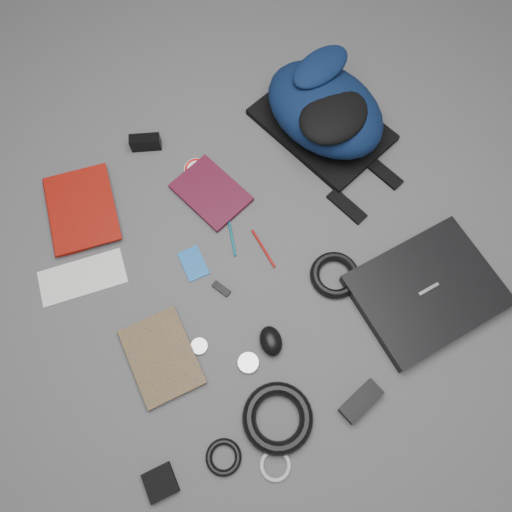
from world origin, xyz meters
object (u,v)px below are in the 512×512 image
textbook_red (49,218)px  power_brick (361,401)px  laptop (427,291)px  backpack (325,109)px  comic_book (132,371)px  compact_camera (145,142)px  pouch (160,483)px  mouse (271,341)px  dvd_case (211,193)px

textbook_red → power_brick: (0.54, -0.88, 0.00)m
laptop → power_brick: size_ratio=3.26×
backpack → comic_book: size_ratio=1.94×
textbook_red → compact_camera: compact_camera is taller
power_brick → pouch: bearing=159.1°
mouse → laptop: bearing=3.5°
comic_book → laptop: bearing=-10.6°
comic_book → backpack: bearing=29.5°
comic_book → power_brick: power_brick is taller
comic_book → mouse: mouse is taller
compact_camera → power_brick: size_ratio=0.79×
mouse → comic_book: bearing=177.4°
textbook_red → dvd_case: (0.46, -0.15, -0.01)m
backpack → dvd_case: 0.43m
compact_camera → comic_book: bearing=-93.4°
textbook_red → dvd_case: textbook_red is taller
mouse → power_brick: mouse is taller
textbook_red → comic_book: (0.04, -0.53, -0.01)m
power_brick → mouse: bearing=104.5°
backpack → power_brick: backpack is taller
comic_book → pouch: (-0.05, -0.28, 0.00)m
compact_camera → pouch: compact_camera is taller
backpack → pouch: size_ratio=6.03×
pouch → backpack: bearing=38.9°
laptop → comic_book: 0.83m
laptop → pouch: laptop is taller
laptop → mouse: 0.46m
backpack → mouse: backpack is taller
laptop → pouch: 0.86m
compact_camera → pouch: bearing=-88.3°
laptop → comic_book: laptop is taller
pouch → mouse: bearing=23.6°
pouch → dvd_case: bearing=54.9°
backpack → pouch: backpack is taller
textbook_red → comic_book: bearing=-73.9°
comic_book → mouse: bearing=-14.0°
backpack → laptop: 0.62m
dvd_case → backpack: bearing=-10.0°
backpack → compact_camera: backpack is taller
textbook_red → compact_camera: 0.37m
backpack → power_brick: size_ratio=3.79×
laptop → pouch: bearing=-174.3°
textbook_red → compact_camera: bearing=26.8°
compact_camera → power_brick: 1.00m
power_brick → laptop: bearing=13.7°
comic_book → compact_camera: (0.32, 0.63, 0.02)m
dvd_case → pouch: (-0.47, -0.66, 0.00)m
laptop → mouse: bearing=169.1°
laptop → textbook_red: (-0.86, 0.72, -0.00)m
backpack → compact_camera: bearing=144.0°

